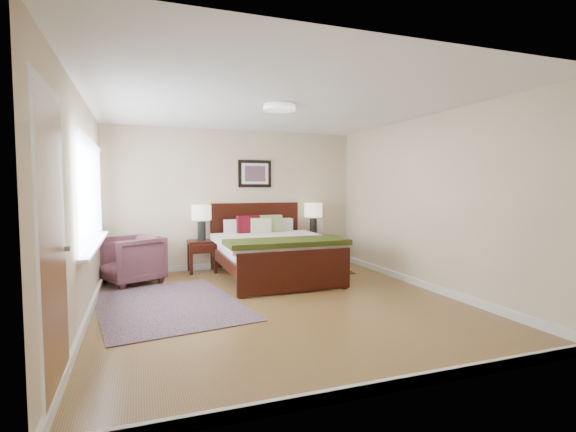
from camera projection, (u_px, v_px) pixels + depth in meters
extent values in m
plane|color=brown|center=(280.00, 303.00, 5.33)|extent=(5.00, 5.00, 0.00)
cube|color=beige|center=(236.00, 199.00, 7.59)|extent=(4.50, 0.04, 2.50)
cube|color=beige|center=(394.00, 220.00, 2.90)|extent=(4.50, 0.04, 2.50)
cube|color=beige|center=(82.00, 208.00, 4.49)|extent=(0.04, 5.00, 2.50)
cube|color=beige|center=(428.00, 203.00, 6.00)|extent=(0.04, 5.00, 2.50)
cube|color=white|center=(280.00, 104.00, 5.16)|extent=(4.50, 5.00, 0.02)
cube|color=silver|center=(90.00, 193.00, 5.14)|extent=(0.02, 2.72, 1.32)
cube|color=silver|center=(92.00, 193.00, 5.14)|extent=(0.01, 2.60, 1.20)
cube|color=silver|center=(97.00, 244.00, 5.20)|extent=(0.10, 2.72, 0.04)
cube|color=silver|center=(52.00, 244.00, 2.86)|extent=(0.01, 1.00, 2.18)
cube|color=brown|center=(54.00, 249.00, 2.86)|extent=(0.01, 0.90, 2.10)
cylinder|color=#999999|center=(67.00, 249.00, 3.23)|extent=(0.04, 0.04, 0.04)
cylinder|color=white|center=(280.00, 108.00, 5.16)|extent=(0.40, 0.40, 0.07)
cylinder|color=beige|center=(280.00, 105.00, 5.16)|extent=(0.44, 0.44, 0.01)
cube|color=black|center=(255.00, 234.00, 7.72)|extent=(1.66, 0.06, 1.16)
cube|color=black|center=(295.00, 271.00, 5.76)|extent=(1.66, 0.06, 0.58)
cube|color=black|center=(224.00, 261.00, 6.48)|extent=(0.06, 2.08, 0.19)
cube|color=black|center=(317.00, 255.00, 7.01)|extent=(0.06, 2.08, 0.19)
cube|color=silver|center=(272.00, 249.00, 6.74)|extent=(1.56, 2.06, 0.23)
cube|color=silver|center=(274.00, 241.00, 6.63)|extent=(1.74, 1.83, 0.10)
cube|color=#3A4113|center=(287.00, 242.00, 6.08)|extent=(1.78, 0.70, 0.07)
cube|color=silver|center=(239.00, 227.00, 7.36)|extent=(0.52, 0.18, 0.27)
cube|color=silver|center=(278.00, 226.00, 7.60)|extent=(0.52, 0.18, 0.27)
cube|color=#510913|center=(248.00, 225.00, 7.29)|extent=(0.40, 0.17, 0.33)
cube|color=#849354|center=(271.00, 224.00, 7.43)|extent=(0.40, 0.16, 0.33)
cube|color=beige|center=(261.00, 226.00, 7.28)|extent=(0.36, 0.13, 0.29)
cube|color=black|center=(255.00, 174.00, 7.65)|extent=(0.62, 0.03, 0.50)
cube|color=silver|center=(255.00, 174.00, 7.63)|extent=(0.50, 0.01, 0.38)
cube|color=#A52D23|center=(255.00, 174.00, 7.62)|extent=(0.38, 0.01, 0.28)
cube|color=black|center=(202.00, 242.00, 7.20)|extent=(0.47, 0.42, 0.05)
cube|color=black|center=(191.00, 260.00, 6.98)|extent=(0.05, 0.05, 0.51)
cube|color=black|center=(216.00, 259.00, 7.12)|extent=(0.05, 0.05, 0.51)
cube|color=black|center=(189.00, 257.00, 7.32)|extent=(0.05, 0.05, 0.51)
cube|color=black|center=(212.00, 255.00, 7.46)|extent=(0.05, 0.05, 0.51)
cube|color=black|center=(204.00, 249.00, 7.03)|extent=(0.41, 0.03, 0.14)
cube|color=black|center=(313.00, 237.00, 7.91)|extent=(0.56, 0.42, 0.05)
cube|color=black|center=(305.00, 253.00, 7.67)|extent=(0.05, 0.05, 0.51)
cube|color=black|center=(329.00, 252.00, 7.84)|extent=(0.05, 0.05, 0.51)
cube|color=black|center=(297.00, 250.00, 8.01)|extent=(0.05, 0.05, 0.51)
cube|color=black|center=(321.00, 249.00, 8.18)|extent=(0.05, 0.05, 0.51)
cube|color=black|center=(317.00, 243.00, 7.73)|extent=(0.50, 0.03, 0.14)
cube|color=black|center=(313.00, 257.00, 7.94)|extent=(0.50, 0.36, 0.03)
cube|color=black|center=(313.00, 256.00, 7.93)|extent=(0.21, 0.26, 0.03)
cube|color=black|center=(313.00, 254.00, 7.93)|extent=(0.21, 0.26, 0.03)
cube|color=black|center=(313.00, 252.00, 7.93)|extent=(0.21, 0.26, 0.03)
cylinder|color=black|center=(202.00, 231.00, 7.19)|extent=(0.14, 0.14, 0.32)
cylinder|color=black|center=(201.00, 220.00, 7.18)|extent=(0.02, 0.02, 0.06)
cylinder|color=beige|center=(201.00, 212.00, 7.17)|extent=(0.34, 0.34, 0.26)
cylinder|color=black|center=(313.00, 227.00, 7.89)|extent=(0.14, 0.14, 0.32)
cylinder|color=black|center=(313.00, 217.00, 7.88)|extent=(0.02, 0.02, 0.06)
cylinder|color=beige|center=(313.00, 210.00, 7.87)|extent=(0.34, 0.34, 0.26)
imported|color=brown|center=(131.00, 260.00, 6.37)|extent=(1.07, 1.06, 0.73)
cube|color=#0E0D43|center=(168.00, 305.00, 5.22)|extent=(1.97, 2.54, 0.01)
cube|color=black|center=(326.00, 269.00, 7.52)|extent=(0.86, 1.18, 0.01)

